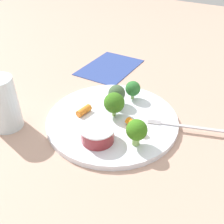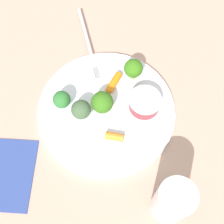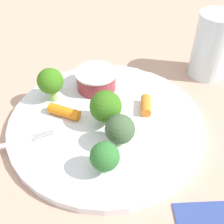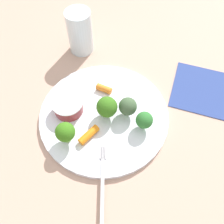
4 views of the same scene
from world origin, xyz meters
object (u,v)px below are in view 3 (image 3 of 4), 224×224
at_px(broccoli_floret_2, 120,129).
at_px(carrot_stick_0, 64,112).
at_px(broccoli_floret_0, 105,107).
at_px(broccoli_floret_1, 107,157).
at_px(drinking_glass, 212,46).
at_px(plate, 106,123).
at_px(sauce_cup, 96,80).
at_px(broccoli_floret_3, 50,82).
at_px(carrot_stick_1, 146,105).

bearing_deg(broccoli_floret_2, carrot_stick_0, 54.80).
distance_m(broccoli_floret_0, broccoli_floret_2, 0.04).
xyz_separation_m(broccoli_floret_0, broccoli_floret_1, (-0.08, -0.00, -0.01)).
relative_size(carrot_stick_0, drinking_glass, 0.43).
height_order(plate, carrot_stick_0, carrot_stick_0).
distance_m(plate, broccoli_floret_2, 0.06).
height_order(broccoli_floret_2, drinking_glass, drinking_glass).
relative_size(sauce_cup, carrot_stick_0, 1.39).
distance_m(broccoli_floret_1, broccoli_floret_3, 0.16).
xyz_separation_m(broccoli_floret_0, broccoli_floret_2, (-0.04, -0.02, -0.00)).
xyz_separation_m(carrot_stick_0, drinking_glass, (0.12, -0.24, 0.04)).
bearing_deg(broccoli_floret_0, plate, -7.30).
distance_m(sauce_cup, broccoli_floret_0, 0.09).
distance_m(carrot_stick_1, drinking_glass, 0.16).
relative_size(broccoli_floret_0, carrot_stick_1, 1.53).
bearing_deg(carrot_stick_1, plate, 110.97).
distance_m(broccoli_floret_3, carrot_stick_1, 0.15).
bearing_deg(broccoli_floret_3, drinking_glass, -71.85).
height_order(sauce_cup, broccoli_floret_0, broccoli_floret_0).
xyz_separation_m(broccoli_floret_1, carrot_stick_0, (0.10, 0.06, -0.02)).
relative_size(broccoli_floret_0, broccoli_floret_2, 1.12).
height_order(broccoli_floret_0, broccoli_floret_2, broccoli_floret_0).
xyz_separation_m(sauce_cup, broccoli_floret_3, (-0.03, 0.07, 0.02)).
xyz_separation_m(broccoli_floret_0, carrot_stick_0, (0.02, 0.06, -0.02)).
bearing_deg(broccoli_floret_3, carrot_stick_1, -99.67).
bearing_deg(broccoli_floret_1, broccoli_floret_3, 32.43).
bearing_deg(broccoli_floret_0, broccoli_floret_3, 56.43).
bearing_deg(broccoli_floret_3, plate, -119.43).
relative_size(sauce_cup, broccoli_floret_2, 1.35).
height_order(sauce_cup, carrot_stick_0, sauce_cup).
xyz_separation_m(broccoli_floret_0, broccoli_floret_3, (0.05, 0.08, 0.00)).
distance_m(plate, drinking_glass, 0.23).
bearing_deg(plate, carrot_stick_1, -69.03).
xyz_separation_m(broccoli_floret_2, drinking_glass, (0.18, -0.16, 0.01)).
relative_size(sauce_cup, broccoli_floret_1, 1.46).
bearing_deg(broccoli_floret_0, broccoli_floret_1, -177.20).
distance_m(sauce_cup, broccoli_floret_1, 0.17).
relative_size(broccoli_floret_1, carrot_stick_0, 0.95).
relative_size(broccoli_floret_0, carrot_stick_0, 1.15).
bearing_deg(carrot_stick_0, broccoli_floret_3, 30.24).
xyz_separation_m(plate, carrot_stick_0, (0.01, 0.06, 0.01)).
bearing_deg(carrot_stick_1, broccoli_floret_3, 80.33).
height_order(broccoli_floret_1, drinking_glass, drinking_glass).
relative_size(broccoli_floret_2, broccoli_floret_3, 0.90).
distance_m(sauce_cup, carrot_stick_1, 0.09).
bearing_deg(plate, carrot_stick_0, 81.61).
distance_m(plate, sauce_cup, 0.08).
bearing_deg(broccoli_floret_2, drinking_glass, -41.47).
height_order(broccoli_floret_2, broccoli_floret_3, broccoli_floret_3).
relative_size(broccoli_floret_3, carrot_stick_0, 1.14).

